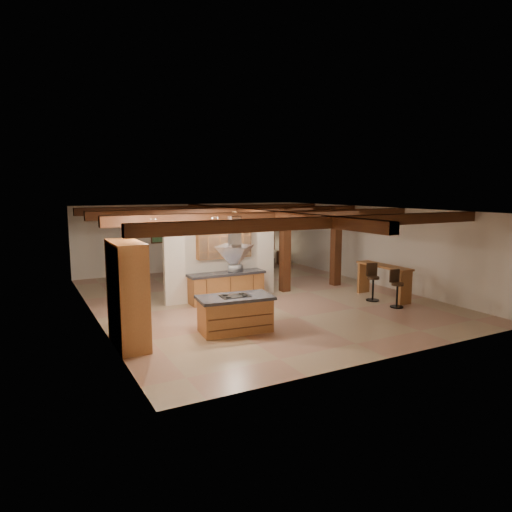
{
  "coord_description": "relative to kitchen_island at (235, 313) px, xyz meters",
  "views": [
    {
      "loc": [
        -6.81,
        -12.84,
        3.57
      ],
      "look_at": [
        0.26,
        0.5,
        1.32
      ],
      "focal_mm": 32.0,
      "sensor_mm": 36.0,
      "label": 1
    }
  ],
  "objects": [
    {
      "name": "back_windows",
      "position": [
        4.88,
        8.74,
        1.04
      ],
      "size": [
        2.7,
        0.07,
        1.7
      ],
      "color": "#3B190E",
      "rests_on": "room_walls"
    },
    {
      "name": "bar_stool_a",
      "position": [
        5.32,
        -0.13,
        0.11
      ],
      "size": [
        0.4,
        0.41,
        1.14
      ],
      "color": "black",
      "rests_on": "ground"
    },
    {
      "name": "room_walls",
      "position": [
        2.08,
        2.81,
        1.32
      ],
      "size": [
        12.0,
        12.0,
        12.0
      ],
      "color": "beige",
      "rests_on": "ground"
    },
    {
      "name": "timber_posts",
      "position": [
        4.58,
        3.31,
        1.3
      ],
      "size": [
        2.5,
        0.3,
        2.9
      ],
      "color": "#3B190E",
      "rests_on": "ground"
    },
    {
      "name": "kitchen_island",
      "position": [
        0.0,
        0.0,
        0.0
      ],
      "size": [
        1.95,
        1.18,
        0.92
      ],
      "color": "#996031",
      "rests_on": "ground"
    },
    {
      "name": "range_hood",
      "position": [
        0.0,
        -0.0,
        1.32
      ],
      "size": [
        1.1,
        1.1,
        1.4
      ],
      "color": "silver",
      "rests_on": "room_walls"
    },
    {
      "name": "pantry_cabinet",
      "position": [
        -2.58,
        0.21,
        0.74
      ],
      "size": [
        0.67,
        1.6,
        2.4
      ],
      "color": "#996031",
      "rests_on": "ground"
    },
    {
      "name": "ceiling_beams",
      "position": [
        2.08,
        2.81,
        2.3
      ],
      "size": [
        10.0,
        12.0,
        0.28
      ],
      "color": "#3B190E",
      "rests_on": "room_walls"
    },
    {
      "name": "framed_art",
      "position": [
        0.58,
        8.75,
        1.24
      ],
      "size": [
        0.65,
        0.05,
        0.85
      ],
      "color": "#3B190E",
      "rests_on": "room_walls"
    },
    {
      "name": "back_counter",
      "position": [
        1.08,
        2.92,
        0.01
      ],
      "size": [
        2.5,
        0.66,
        0.94
      ],
      "color": "#996031",
      "rests_on": "ground"
    },
    {
      "name": "upper_display_cabinet",
      "position": [
        1.08,
        3.12,
        1.39
      ],
      "size": [
        1.8,
        0.36,
        0.95
      ],
      "color": "#996031",
      "rests_on": "partition_wall"
    },
    {
      "name": "sofa",
      "position": [
        4.3,
        7.78,
        -0.13
      ],
      "size": [
        2.32,
        1.0,
        0.66
      ],
      "primitive_type": "imported",
      "rotation": [
        0.0,
        0.0,
        3.19
      ],
      "color": "black",
      "rests_on": "ground"
    },
    {
      "name": "side_table",
      "position": [
        6.42,
        8.3,
        -0.15
      ],
      "size": [
        0.64,
        0.64,
        0.62
      ],
      "primitive_type": "cube",
      "rotation": [
        0.0,
        0.0,
        -0.35
      ],
      "color": "#3B190E",
      "rests_on": "ground"
    },
    {
      "name": "microwave",
      "position": [
        1.39,
        2.92,
        0.59
      ],
      "size": [
        0.47,
        0.39,
        0.22
      ],
      "primitive_type": "imported",
      "rotation": [
        0.0,
        0.0,
        3.49
      ],
      "color": "silver",
      "rests_on": "back_counter"
    },
    {
      "name": "dining_table",
      "position": [
        1.53,
        6.17,
        -0.11
      ],
      "size": [
        2.28,
        1.73,
        0.71
      ],
      "primitive_type": "imported",
      "rotation": [
        0.0,
        0.0,
        -0.34
      ],
      "color": "#401910",
      "rests_on": "ground"
    },
    {
      "name": "dining_chairs",
      "position": [
        1.53,
        6.17,
        0.11
      ],
      "size": [
        1.77,
        1.77,
        1.12
      ],
      "color": "#3B190E",
      "rests_on": "ground"
    },
    {
      "name": "partition_wall",
      "position": [
        1.08,
        3.31,
        0.64
      ],
      "size": [
        3.8,
        0.18,
        2.2
      ],
      "primitive_type": "cube",
      "color": "beige",
      "rests_on": "ground"
    },
    {
      "name": "bar_counter",
      "position": [
        5.79,
        0.92,
        0.28
      ],
      "size": [
        0.54,
        2.1,
        1.1
      ],
      "color": "#996031",
      "rests_on": "ground"
    },
    {
      "name": "recessed_cans",
      "position": [
        -0.45,
        0.88,
        2.41
      ],
      "size": [
        3.16,
        2.46,
        0.03
      ],
      "color": "silver",
      "rests_on": "room_walls"
    },
    {
      "name": "table_lamp",
      "position": [
        6.42,
        8.3,
        0.39
      ],
      "size": [
        0.28,
        0.28,
        0.33
      ],
      "color": "black",
      "rests_on": "side_table"
    },
    {
      "name": "ground",
      "position": [
        2.08,
        2.81,
        -0.46
      ],
      "size": [
        12.0,
        12.0,
        0.0
      ],
      "primitive_type": "plane",
      "color": "tan",
      "rests_on": "ground"
    },
    {
      "name": "bar_stool_b",
      "position": [
        5.26,
        0.84,
        0.14
      ],
      "size": [
        0.45,
        0.46,
        1.19
      ],
      "color": "black",
      "rests_on": "ground"
    }
  ]
}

